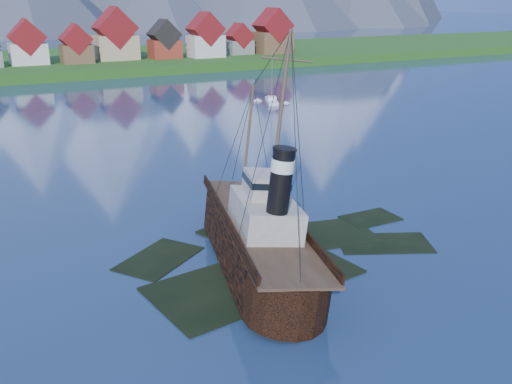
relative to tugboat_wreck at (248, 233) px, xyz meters
name	(u,v)px	position (x,y,z in m)	size (l,w,h in m)	color
ground	(274,264)	(1.76, -1.84, -2.80)	(1400.00, 1400.00, 0.00)	navy
shoal	(279,255)	(3.54, 0.31, -3.15)	(31.71, 21.24, 1.14)	black
shore_bank	(31,68)	(1.76, 168.16, -2.80)	(600.00, 80.00, 3.20)	#204915
seawall	(49,82)	(1.76, 130.16, -2.80)	(600.00, 2.50, 2.00)	#3F3D38
tugboat_wreck	(248,233)	(0.00, 0.00, 0.00)	(6.50, 28.03, 22.21)	black
sailboat_d	(272,101)	(42.37, 71.74, -2.53)	(5.36, 8.95, 11.97)	silver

